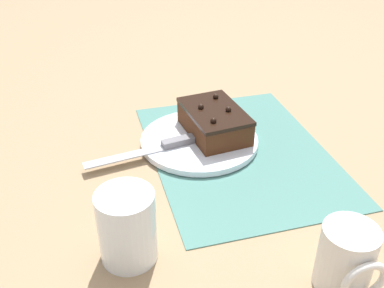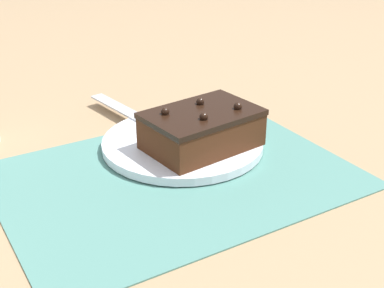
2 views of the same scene
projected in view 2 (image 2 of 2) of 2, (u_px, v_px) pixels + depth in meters
name	position (u px, v px, depth m)	size (l,w,h in m)	color
ground_plane	(176.00, 177.00, 0.72)	(3.00, 3.00, 0.00)	#9E7F5B
placemat_woven	(176.00, 175.00, 0.72)	(0.46, 0.34, 0.00)	slate
cake_plate	(183.00, 143.00, 0.80)	(0.24, 0.24, 0.01)	white
chocolate_cake	(202.00, 129.00, 0.76)	(0.17, 0.12, 0.06)	#472614
serving_knife	(146.00, 120.00, 0.85)	(0.06, 0.23, 0.01)	slate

